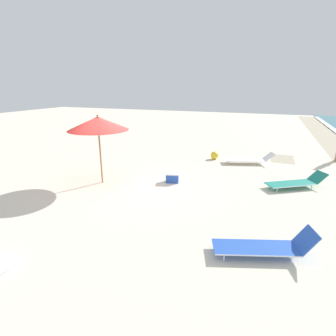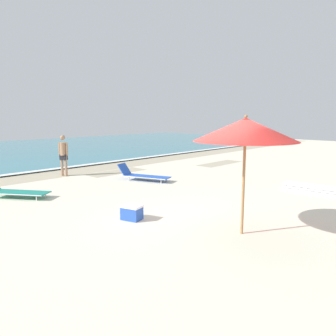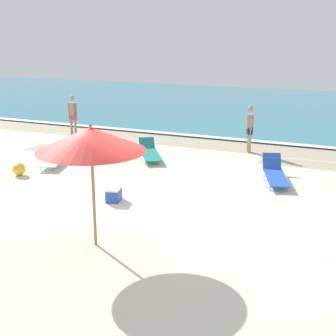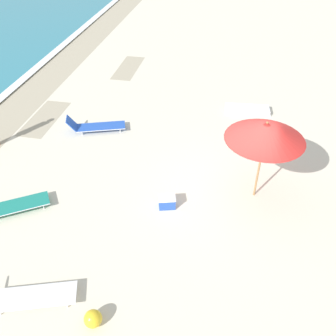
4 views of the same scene
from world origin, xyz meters
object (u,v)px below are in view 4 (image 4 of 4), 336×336
(cooler_box, at_px, (167,202))
(sun_lounger_beside_umbrella, at_px, (24,297))
(beach_umbrella, at_px, (266,132))
(sun_lounger_near_water_left, at_px, (9,206))
(beach_ball, at_px, (93,319))
(lounger_stack, at_px, (247,109))
(sun_lounger_under_umbrella, at_px, (95,126))

(cooler_box, bearing_deg, sun_lounger_beside_umbrella, -139.97)
(beach_umbrella, bearing_deg, sun_lounger_near_water_left, 106.67)
(beach_umbrella, xyz_separation_m, beach_ball, (-4.95, 3.39, -2.09))
(beach_umbrella, xyz_separation_m, lounger_stack, (5.19, 0.34, -2.16))
(beach_umbrella, bearing_deg, sun_lounger_under_umbrella, 66.75)
(sun_lounger_beside_umbrella, bearing_deg, cooler_box, -52.75)
(sun_lounger_under_umbrella, height_order, cooler_box, sun_lounger_under_umbrella)
(sun_lounger_beside_umbrella, height_order, cooler_box, sun_lounger_beside_umbrella)
(beach_umbrella, xyz_separation_m, sun_lounger_near_water_left, (-2.09, 6.99, -2.08))
(sun_lounger_near_water_left, bearing_deg, sun_lounger_under_umbrella, -44.28)
(sun_lounger_beside_umbrella, height_order, sun_lounger_near_water_left, sun_lounger_beside_umbrella)
(lounger_stack, distance_m, cooler_box, 6.58)
(sun_lounger_beside_umbrella, bearing_deg, beach_umbrella, -65.20)
(beach_umbrella, distance_m, sun_lounger_near_water_left, 7.59)
(lounger_stack, xyz_separation_m, sun_lounger_under_umbrella, (-2.60, 5.70, 0.10))
(sun_lounger_near_water_left, bearing_deg, cooler_box, -109.19)
(sun_lounger_beside_umbrella, xyz_separation_m, beach_ball, (-0.21, -1.72, -0.01))
(beach_umbrella, xyz_separation_m, cooler_box, (-1.02, 2.53, -2.10))
(sun_lounger_under_umbrella, bearing_deg, sun_lounger_near_water_left, 149.75)
(beach_umbrella, distance_m, sun_lounger_under_umbrella, 6.89)
(sun_lounger_under_umbrella, xyz_separation_m, sun_lounger_near_water_left, (-4.69, 0.95, -0.01))
(beach_umbrella, relative_size, sun_lounger_beside_umbrella, 1.10)
(beach_umbrella, bearing_deg, cooler_box, 111.86)
(beach_umbrella, distance_m, cooler_box, 3.44)
(lounger_stack, relative_size, sun_lounger_under_umbrella, 0.85)
(beach_umbrella, height_order, beach_ball, beach_umbrella)
(sun_lounger_beside_umbrella, relative_size, cooler_box, 4.13)
(lounger_stack, xyz_separation_m, cooler_box, (-6.21, 2.19, 0.07))
(lounger_stack, xyz_separation_m, sun_lounger_near_water_left, (-7.28, 6.66, 0.09))
(lounger_stack, distance_m, beach_ball, 10.59)
(beach_ball, bearing_deg, sun_lounger_beside_umbrella, 83.08)
(beach_umbrella, xyz_separation_m, sun_lounger_beside_umbrella, (-4.74, 5.11, -2.08))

